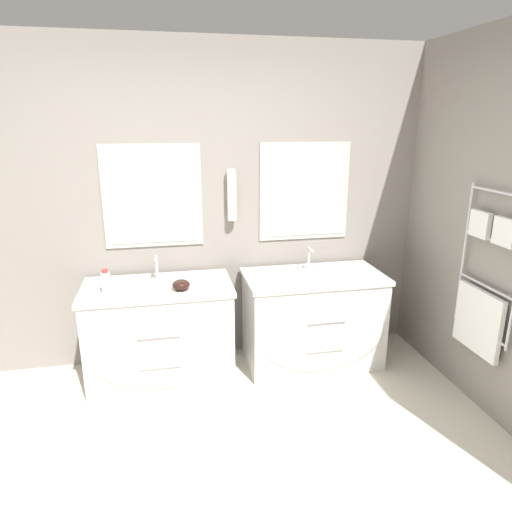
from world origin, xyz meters
TOP-DOWN VIEW (x-y plane):
  - wall_back at (0.01, 1.84)m, footprint 5.44×0.15m
  - wall_right at (1.95, 0.81)m, footprint 0.13×3.72m
  - vanity_left at (-0.31, 1.44)m, footprint 1.13×0.66m
  - vanity_right at (0.93, 1.44)m, footprint 1.13×0.66m
  - faucet_left at (-0.31, 1.63)m, footprint 0.17×0.12m
  - faucet_right at (0.93, 1.63)m, footprint 0.17×0.12m
  - toiletry_bottle at (-0.67, 1.38)m, footprint 0.07×0.07m
  - amenity_bowl at (-0.14, 1.34)m, footprint 0.13×0.13m

SIDE VIEW (x-z plane):
  - vanity_left at x=-0.31m, z-range 0.00..0.79m
  - vanity_right at x=0.93m, z-range 0.00..0.79m
  - amenity_bowl at x=-0.14m, z-range 0.78..0.86m
  - toiletry_bottle at x=-0.67m, z-range 0.78..0.96m
  - faucet_left at x=-0.31m, z-range 0.78..0.97m
  - faucet_right at x=0.93m, z-range 0.78..0.97m
  - wall_right at x=1.95m, z-range -0.01..2.59m
  - wall_back at x=0.01m, z-range 0.00..2.60m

